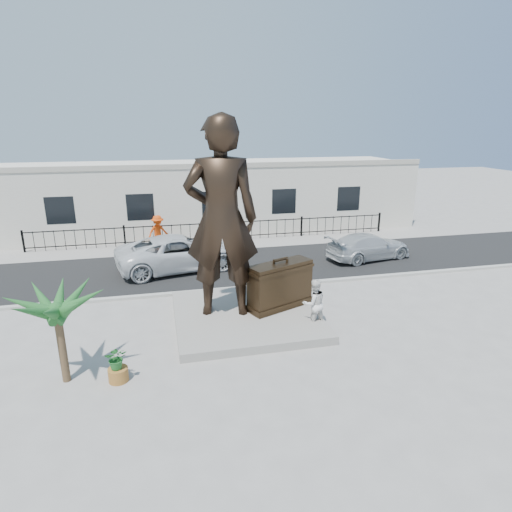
{
  "coord_description": "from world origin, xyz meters",
  "views": [
    {
      "loc": [
        -3.4,
        -12.79,
        7.02
      ],
      "look_at": [
        0.0,
        2.0,
        2.3
      ],
      "focal_mm": 30.0,
      "sensor_mm": 36.0,
      "label": 1
    }
  ],
  "objects_px": {
    "statue": "(221,219)",
    "car_white": "(180,252)",
    "suitcase": "(280,285)",
    "tourist": "(314,303)"
  },
  "relations": [
    {
      "from": "statue",
      "to": "suitcase",
      "type": "bearing_deg",
      "value": -172.6
    },
    {
      "from": "suitcase",
      "to": "car_white",
      "type": "xyz_separation_m",
      "value": [
        -3.39,
        6.28,
        -0.32
      ]
    },
    {
      "from": "suitcase",
      "to": "car_white",
      "type": "height_order",
      "value": "suitcase"
    },
    {
      "from": "tourist",
      "to": "suitcase",
      "type": "bearing_deg",
      "value": -61.44
    },
    {
      "from": "suitcase",
      "to": "statue",
      "type": "bearing_deg",
      "value": 154.58
    },
    {
      "from": "car_white",
      "to": "statue",
      "type": "bearing_deg",
      "value": 179.7
    },
    {
      "from": "statue",
      "to": "car_white",
      "type": "height_order",
      "value": "statue"
    },
    {
      "from": "tourist",
      "to": "car_white",
      "type": "bearing_deg",
      "value": -67.11
    },
    {
      "from": "tourist",
      "to": "car_white",
      "type": "distance_m",
      "value": 8.67
    },
    {
      "from": "suitcase",
      "to": "car_white",
      "type": "distance_m",
      "value": 7.14
    }
  ]
}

